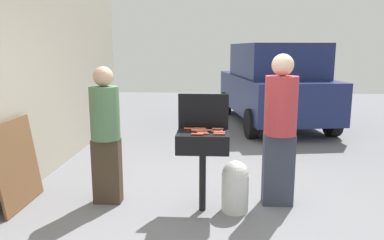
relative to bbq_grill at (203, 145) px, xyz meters
The scene contains 21 objects.
ground_plane 0.83m from the bbq_grill, 22.37° to the left, with size 24.00×24.00×0.00m, color slate.
house_wall_side 2.83m from the bbq_grill, 156.59° to the left, with size 0.24×8.00×3.16m, color #B2A893.
bbq_grill is the anchor object (origin of this frame).
grill_lid_open 0.42m from the bbq_grill, 90.00° to the left, with size 0.60×0.05×0.42m, color black.
hot_dog_0 0.21m from the bbq_grill, 103.09° to the left, with size 0.03×0.03×0.13m, color #B74C33.
hot_dog_1 0.23m from the bbq_grill, 109.85° to the right, with size 0.03×0.03×0.13m, color #B74C33.
hot_dog_2 0.25m from the bbq_grill, 12.62° to the right, with size 0.03×0.03×0.13m, color #B74C33.
hot_dog_3 0.20m from the bbq_grill, 86.95° to the right, with size 0.03×0.03×0.13m, color #C6593D.
hot_dog_4 0.23m from the bbq_grill, ahead, with size 0.03×0.03×0.13m, color #AD4228.
hot_dog_5 0.17m from the bbq_grill, 159.90° to the left, with size 0.03×0.03×0.13m, color #AD4228.
hot_dog_6 0.28m from the bbq_grill, 33.84° to the right, with size 0.03×0.03×0.13m, color #C6593D.
hot_dog_7 0.26m from the bbq_grill, 140.88° to the left, with size 0.03×0.03×0.13m, color #AD4228.
hot_dog_8 0.18m from the bbq_grill, 142.06° to the left, with size 0.03×0.03×0.13m, color #C6593D.
hot_dog_9 0.16m from the bbq_grill, 122.62° to the right, with size 0.03×0.03×0.13m, color #AD4228.
hot_dog_10 0.17m from the bbq_grill, 50.88° to the left, with size 0.03×0.03×0.13m, color #B74C33.
hot_dog_11 0.27m from the bbq_grill, 37.59° to the left, with size 0.03×0.03×0.13m, color #C6593D.
propane_tank 0.62m from the bbq_grill, ahead, with size 0.32×0.32×0.62m.
person_left 1.21m from the bbq_grill, behind, with size 0.36×0.36×1.70m.
person_right 0.97m from the bbq_grill, 14.54° to the left, with size 0.39×0.39×1.84m.
parked_minivan 5.57m from the bbq_grill, 73.10° to the left, with size 2.55×4.63×2.02m.
leaning_board 2.26m from the bbq_grill, behind, with size 0.03×0.90×1.06m, color brown.
Camera 1 is at (-0.08, -4.29, 1.90)m, focal length 35.12 mm.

